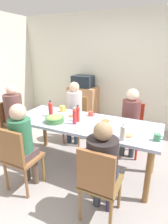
{
  "coord_description": "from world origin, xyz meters",
  "views": [
    {
      "loc": [
        1.05,
        -2.23,
        1.79
      ],
      "look_at": [
        0.0,
        0.0,
        0.93
      ],
      "focal_mm": 29.24,
      "sensor_mm": 36.0,
      "label": 1
    }
  ],
  "objects_px": {
    "chair_0": "(99,181)",
    "person_4": "(14,112)",
    "chair_4": "(12,122)",
    "cup_1": "(105,130)",
    "microwave": "(83,81)",
    "chair_2": "(18,156)",
    "person_2": "(22,140)",
    "dining_table": "(84,127)",
    "chair_3": "(131,125)",
    "bottle_0": "(51,109)",
    "person_1": "(74,107)",
    "plate_1": "(106,121)",
    "cup_2": "(157,137)",
    "cup_3": "(91,114)",
    "side_cabinet": "(83,105)",
    "chair_1": "(77,116)",
    "bottle_2": "(74,116)",
    "plate_0": "(72,116)",
    "cup_0": "(63,109)",
    "bottle_1": "(78,114)",
    "plate_2": "(128,136)",
    "bowl_0": "(55,119)",
    "person_0": "(102,162)",
    "person_3": "(131,116)",
    "bottle_3": "(123,132)"
  },
  "relations": [
    {
      "from": "plate_2",
      "to": "side_cabinet",
      "type": "xyz_separation_m",
      "value": [
        -1.54,
        1.97,
        -0.34
      ]
    },
    {
      "from": "cup_2",
      "to": "bottle_1",
      "type": "bearing_deg",
      "value": 172.56
    },
    {
      "from": "plate_0",
      "to": "bottle_2",
      "type": "height_order",
      "value": "bottle_2"
    },
    {
      "from": "chair_2",
      "to": "person_2",
      "type": "relative_size",
      "value": 0.77
    },
    {
      "from": "chair_2",
      "to": "cup_1",
      "type": "height_order",
      "value": "chair_2"
    },
    {
      "from": "chair_0",
      "to": "microwave",
      "type": "xyz_separation_m",
      "value": [
        -1.39,
        2.54,
        0.53
      ]
    },
    {
      "from": "bowl_0",
      "to": "person_1",
      "type": "bearing_deg",
      "value": 99.92
    },
    {
      "from": "person_0",
      "to": "bowl_0",
      "type": "bearing_deg",
      "value": 151.02
    },
    {
      "from": "plate_0",
      "to": "cup_2",
      "type": "height_order",
      "value": "cup_2"
    },
    {
      "from": "chair_1",
      "to": "bottle_1",
      "type": "bearing_deg",
      "value": -61.04
    },
    {
      "from": "bowl_0",
      "to": "bottle_0",
      "type": "distance_m",
      "value": 0.27
    },
    {
      "from": "cup_1",
      "to": "bottle_2",
      "type": "relative_size",
      "value": 0.48
    },
    {
      "from": "cup_3",
      "to": "bottle_0",
      "type": "bearing_deg",
      "value": -153.26
    },
    {
      "from": "dining_table",
      "to": "bottle_1",
      "type": "height_order",
      "value": "bottle_1"
    },
    {
      "from": "chair_4",
      "to": "chair_2",
      "type": "bearing_deg",
      "value": -40.81
    },
    {
      "from": "chair_4",
      "to": "side_cabinet",
      "type": "bearing_deg",
      "value": 71.02
    },
    {
      "from": "person_3",
      "to": "bowl_0",
      "type": "bearing_deg",
      "value": -135.84
    },
    {
      "from": "person_3",
      "to": "bottle_1",
      "type": "xyz_separation_m",
      "value": [
        -0.62,
        -0.73,
        0.19
      ]
    },
    {
      "from": "plate_2",
      "to": "side_cabinet",
      "type": "relative_size",
      "value": 0.24
    },
    {
      "from": "chair_3",
      "to": "bottle_0",
      "type": "distance_m",
      "value": 1.42
    },
    {
      "from": "person_2",
      "to": "bottle_3",
      "type": "height_order",
      "value": "person_2"
    },
    {
      "from": "cup_2",
      "to": "person_0",
      "type": "bearing_deg",
      "value": -131.61
    },
    {
      "from": "bowl_0",
      "to": "cup_0",
      "type": "distance_m",
      "value": 0.47
    },
    {
      "from": "side_cabinet",
      "to": "person_0",
      "type": "bearing_deg",
      "value": -60.42
    },
    {
      "from": "person_3",
      "to": "cup_2",
      "type": "relative_size",
      "value": 10.44
    },
    {
      "from": "bottle_0",
      "to": "microwave",
      "type": "bearing_deg",
      "value": 99.11
    },
    {
      "from": "bottle_0",
      "to": "cup_3",
      "type": "bearing_deg",
      "value": 26.74
    },
    {
      "from": "person_2",
      "to": "dining_table",
      "type": "bearing_deg",
      "value": 52.45
    },
    {
      "from": "plate_0",
      "to": "cup_0",
      "type": "xyz_separation_m",
      "value": [
        -0.28,
        0.17,
        0.04
      ]
    },
    {
      "from": "chair_1",
      "to": "cup_3",
      "type": "relative_size",
      "value": 7.91
    },
    {
      "from": "cup_1",
      "to": "microwave",
      "type": "bearing_deg",
      "value": 122.37
    },
    {
      "from": "chair_0",
      "to": "person_4",
      "type": "distance_m",
      "value": 2.07
    },
    {
      "from": "cup_3",
      "to": "side_cabinet",
      "type": "relative_size",
      "value": 0.13
    },
    {
      "from": "plate_1",
      "to": "cup_2",
      "type": "xyz_separation_m",
      "value": [
        0.72,
        -0.28,
        0.03
      ]
    },
    {
      "from": "plate_2",
      "to": "cup_2",
      "type": "xyz_separation_m",
      "value": [
        0.32,
        0.05,
        0.03
      ]
    },
    {
      "from": "person_0",
      "to": "bottle_2",
      "type": "bearing_deg",
      "value": 137.63
    },
    {
      "from": "chair_1",
      "to": "chair_2",
      "type": "xyz_separation_m",
      "value": [
        0.0,
        -1.59,
        0.0
      ]
    },
    {
      "from": "chair_0",
      "to": "bowl_0",
      "type": "distance_m",
      "value": 1.14
    },
    {
      "from": "chair_1",
      "to": "chair_3",
      "type": "distance_m",
      "value": 1.08
    },
    {
      "from": "person_4",
      "to": "bottle_3",
      "type": "xyz_separation_m",
      "value": [
        2.01,
        -0.32,
        0.16
      ]
    },
    {
      "from": "person_2",
      "to": "plate_1",
      "type": "xyz_separation_m",
      "value": [
        0.83,
        0.81,
        0.09
      ]
    },
    {
      "from": "person_1",
      "to": "chair_3",
      "type": "xyz_separation_m",
      "value": [
        1.08,
        0.09,
        -0.21
      ]
    },
    {
      "from": "chair_1",
      "to": "cup_3",
      "type": "xyz_separation_m",
      "value": [
        0.53,
        -0.52,
        0.3
      ]
    },
    {
      "from": "chair_3",
      "to": "bottle_0",
      "type": "height_order",
      "value": "bottle_0"
    },
    {
      "from": "bottle_0",
      "to": "chair_4",
      "type": "bearing_deg",
      "value": 179.14
    },
    {
      "from": "plate_0",
      "to": "person_4",
      "type": "bearing_deg",
      "value": -175.43
    },
    {
      "from": "chair_0",
      "to": "chair_4",
      "type": "xyz_separation_m",
      "value": [
        -1.99,
        0.79,
        0.0
      ]
    },
    {
      "from": "bowl_0",
      "to": "chair_4",
      "type": "bearing_deg",
      "value": 169.86
    },
    {
      "from": "person_3",
      "to": "bottle_2",
      "type": "bearing_deg",
      "value": -126.66
    },
    {
      "from": "chair_0",
      "to": "chair_4",
      "type": "relative_size",
      "value": 1.0
    }
  ]
}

